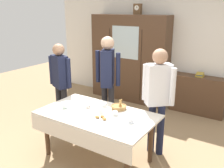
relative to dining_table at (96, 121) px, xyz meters
The scene contains 21 objects.
ground_plane 0.69m from the dining_table, 90.00° to the left, with size 12.00×12.00×0.00m, color #997A56.
back_wall 2.97m from the dining_table, 90.00° to the left, with size 6.40×0.10×2.70m, color silver.
dining_table is the anchor object (origin of this frame).
wall_cabinet 2.77m from the dining_table, 109.17° to the left, with size 1.95×0.46×2.08m.
mantel_clock 3.10m from the dining_table, 105.39° to the left, with size 0.18×0.11×0.24m.
bookshelf_low 2.77m from the dining_table, 73.24° to the left, with size 1.14×0.35×0.83m.
book_stack 2.77m from the dining_table, 73.24° to the left, with size 0.18×0.22×0.08m.
tea_cup_back_edge 0.31m from the dining_table, 152.89° to the left, with size 0.13×0.13×0.06m.
tea_cup_center 0.34m from the dining_table, 101.90° to the left, with size 0.13×0.13×0.06m.
tea_cup_far_left 0.55m from the dining_table, behind, with size 0.13×0.13×0.06m.
tea_cup_far_right 0.16m from the dining_table, 66.70° to the left, with size 0.13×0.13×0.06m.
tea_cup_mid_left 0.31m from the dining_table, 25.81° to the left, with size 0.13×0.13×0.06m.
tea_cup_front_edge 0.57m from the dining_table, ahead, with size 0.13×0.13×0.06m.
bread_basket 0.42m from the dining_table, 63.39° to the left, with size 0.24×0.24×0.16m.
pastry_plate 0.23m from the dining_table, 33.10° to the right, with size 0.28×0.28×0.05m.
spoon_center 0.51m from the dining_table, 165.71° to the left, with size 0.12×0.02×0.01m.
spoon_near_left 0.34m from the dining_table, behind, with size 0.12×0.02×0.01m.
spoon_mid_left 0.73m from the dining_table, 158.17° to the right, with size 0.12×0.02×0.01m.
person_beside_shelf 1.38m from the dining_table, 155.99° to the left, with size 0.52×0.32×1.62m.
person_behind_table_right 1.02m from the dining_table, 44.74° to the left, with size 0.52×0.39×1.68m.
person_behind_table_left 1.11m from the dining_table, 114.18° to the left, with size 0.52×0.41×1.76m.
Camera 1 is at (2.01, -2.87, 2.22)m, focal length 39.65 mm.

